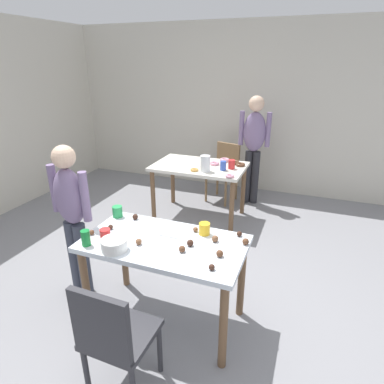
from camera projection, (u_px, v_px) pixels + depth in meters
name	position (u px, v px, depth m)	size (l,w,h in m)	color
ground_plane	(184.00, 312.00, 2.82)	(6.40, 6.40, 0.00)	gray
wall_back	(260.00, 110.00, 5.11)	(6.40, 0.10, 2.60)	beige
dining_table_near	(164.00, 253.00, 2.52)	(1.24, 0.67, 0.75)	silver
dining_table_far	(199.00, 172.00, 4.32)	(1.19, 0.76, 0.75)	silver
chair_near_table	(114.00, 335.00, 1.95)	(0.41, 0.41, 0.87)	#2D2D33
chair_far_table	(224.00, 169.00, 4.96)	(0.48, 0.48, 0.87)	olive
person_girl_near	(72.00, 210.00, 2.79)	(0.46, 0.25, 1.41)	#383D4C
person_adult_far	(254.00, 141.00, 4.67)	(0.45, 0.22, 1.58)	#28282D
mixing_bowl	(114.00, 245.00, 2.35)	(0.19, 0.19, 0.09)	white
soda_can	(86.00, 238.00, 2.40)	(0.07, 0.07, 0.12)	#198438
fork_near	(170.00, 237.00, 2.53)	(0.17, 0.02, 0.01)	silver
cup_near_0	(204.00, 229.00, 2.56)	(0.09, 0.09, 0.09)	yellow
cup_near_1	(105.00, 235.00, 2.46)	(0.08, 0.08, 0.10)	red
cup_near_2	(117.00, 212.00, 2.85)	(0.09, 0.09, 0.10)	green
cake_ball_0	(139.00, 242.00, 2.42)	(0.05, 0.05, 0.05)	brown
cake_ball_1	(246.00, 242.00, 2.42)	(0.05, 0.05, 0.05)	brown
cake_ball_2	(111.00, 227.00, 2.65)	(0.04, 0.04, 0.04)	#3D2319
cake_ball_3	(92.00, 232.00, 2.56)	(0.04, 0.04, 0.04)	brown
cake_ball_4	(220.00, 254.00, 2.27)	(0.05, 0.05, 0.05)	brown
cake_ball_5	(135.00, 217.00, 2.81)	(0.05, 0.05, 0.05)	#3D2319
cake_ball_6	(190.00, 243.00, 2.40)	(0.05, 0.05, 0.05)	#3D2319
cake_ball_7	(212.00, 267.00, 2.13)	(0.04, 0.04, 0.04)	#3D2319
cake_ball_8	(182.00, 249.00, 2.33)	(0.05, 0.05, 0.05)	brown
cake_ball_9	(215.00, 239.00, 2.46)	(0.05, 0.05, 0.05)	brown
cake_ball_10	(195.00, 229.00, 2.61)	(0.04, 0.04, 0.04)	brown
cake_ball_11	(239.00, 234.00, 2.54)	(0.04, 0.04, 0.04)	#3D2319
pitcher_far	(205.00, 164.00, 4.00)	(0.12, 0.12, 0.20)	white
cup_far_0	(223.00, 166.00, 4.06)	(0.08, 0.08, 0.12)	#3351B2
cup_far_1	(232.00, 164.00, 4.11)	(0.09, 0.09, 0.12)	red
donut_far_0	(225.00, 160.00, 4.43)	(0.14, 0.14, 0.04)	pink
donut_far_1	(215.00, 163.00, 4.28)	(0.12, 0.12, 0.04)	pink
donut_far_2	(240.00, 165.00, 4.24)	(0.12, 0.12, 0.04)	brown
donut_far_3	(194.00, 170.00, 4.04)	(0.10, 0.10, 0.03)	gold
donut_far_4	(234.00, 162.00, 4.33)	(0.13, 0.13, 0.04)	brown
donut_far_5	(230.00, 176.00, 3.82)	(0.11, 0.11, 0.03)	pink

